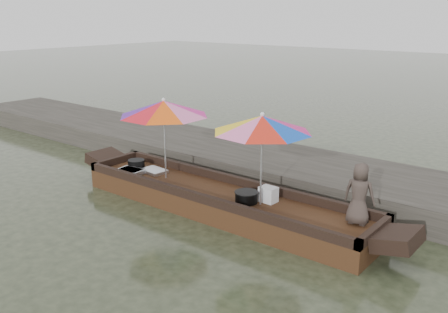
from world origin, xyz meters
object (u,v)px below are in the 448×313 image
Objects in this scene: boat_hull at (220,202)px; charcoal_grill at (246,197)px; tray_scallop at (154,171)px; cooking_pot at (136,164)px; tray_crayfish at (131,171)px; supply_bag at (268,194)px; vendor at (359,194)px; umbrella_bow at (165,139)px; umbrella_stern at (261,160)px.

charcoal_grill reaches higher than boat_hull.
charcoal_grill reaches higher than tray_scallop.
cooking_pot reaches higher than tray_crayfish.
tray_crayfish is 1.81× the size of supply_bag.
vendor is (1.83, 0.34, 0.39)m from charcoal_grill.
umbrella_bow reaches higher than boat_hull.
umbrella_bow and umbrella_stern have the same top height.
supply_bag is at bearing 1.69° from tray_scallop.
tray_scallop is 0.53× the size of vendor.
charcoal_grill is at bearing -161.16° from umbrella_stern.
boat_hull is 0.96m from supply_bag.
umbrella_bow is (-3.80, -0.26, 0.29)m from vendor.
supply_bag is (2.68, 0.08, 0.10)m from tray_scallop.
cooking_pot is 0.47m from tray_scallop.
tray_crayfish is 1.35× the size of charcoal_grill.
tray_scallop is at bearing -5.74° from vendor.
boat_hull is 16.88× the size of cooking_pot.
umbrella_bow is (-1.35, 0.00, 0.95)m from boat_hull.
supply_bag is (0.27, 0.26, 0.04)m from charcoal_grill.
cooking_pot is 3.15m from supply_bag.
tray_crayfish reaches higher than tray_scallop.
cooking_pot is 2.88m from charcoal_grill.
vendor reaches higher than boat_hull.
tray_crayfish is 3.01m from supply_bag.
supply_bag is (0.89, 0.18, 0.30)m from boat_hull.
supply_bag is at bearing 78.89° from umbrella_stern.
vendor is 0.59× the size of umbrella_stern.
supply_bag reaches higher than cooking_pot.
umbrella_stern is at bearing 18.84° from charcoal_grill.
boat_hull is 3.41× the size of umbrella_bow.
umbrella_stern is (0.86, 0.00, 0.95)m from boat_hull.
tray_crayfish is at bearing -171.75° from supply_bag.
cooking_pot is 0.20× the size of umbrella_bow.
vendor is (4.53, 0.51, 0.44)m from tray_crayfish.
supply_bag is 0.17× the size of umbrella_bow.
vendor is (4.24, 0.16, 0.45)m from tray_scallop.
cooking_pot is at bearing 176.51° from umbrella_bow.
vendor is at bearing 9.33° from umbrella_stern.
charcoal_grill is 0.22× the size of umbrella_bow.
charcoal_grill is at bearing -2.68° from cooking_pot.
vendor is (4.71, 0.21, 0.39)m from cooking_pot.
tray_crayfish is 3.04m from umbrella_stern.
tray_scallop is 1.81× the size of supply_bag.
tray_crayfish is at bearing -161.05° from umbrella_bow.
umbrella_stern is at bearing 4.90° from tray_crayfish.
tray_scallop is at bearing -178.31° from supply_bag.
tray_crayfish is 1.00× the size of tray_scallop.
tray_crayfish is at bearing -175.10° from umbrella_stern.
charcoal_grill is at bearing -2.31° from umbrella_bow.
umbrella_stern is (-0.04, -0.18, 0.65)m from supply_bag.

